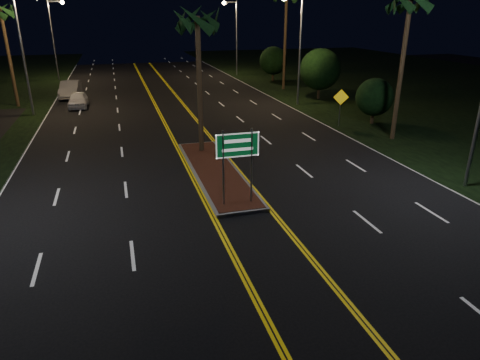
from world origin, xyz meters
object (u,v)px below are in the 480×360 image
object	(u,v)px
streetlight_right_mid	(296,38)
shrub_far	(273,61)
streetlight_right_far	(234,29)
shrub_mid	(320,69)
car_far	(70,88)
highway_sign	(238,152)
palm_median	(197,20)
median_island	(215,171)
palm_left_far	(0,11)
palm_right_near	(410,2)
warning_sign	(341,102)
streetlight_left_far	(55,31)
car_near	(78,98)
streetlight_left_mid	(26,41)
shrub_near	(375,97)

from	to	relation	value
streetlight_right_mid	shrub_far	size ratio (longest dim) A/B	2.27
streetlight_right_far	shrub_mid	size ratio (longest dim) A/B	1.95
streetlight_right_mid	car_far	size ratio (longest dim) A/B	1.65
highway_sign	palm_median	bearing A→B (deg)	90.00
streetlight_right_mid	shrub_mid	distance (m)	4.90
streetlight_right_mid	median_island	bearing A→B (deg)	-125.28
streetlight_right_mid	palm_left_far	world-z (taller)	streetlight_right_mid
shrub_mid	streetlight_right_far	bearing A→B (deg)	100.66
median_island	highway_sign	xyz separation A→B (m)	(0.00, -4.20, 2.32)
highway_sign	palm_right_near	size ratio (longest dim) A/B	0.34
median_island	palm_median	world-z (taller)	palm_median
car_far	warning_sign	xyz separation A→B (m)	(19.46, -17.11, 0.81)
warning_sign	streetlight_left_far	bearing A→B (deg)	141.04
streetlight_left_far	car_far	xyz separation A→B (m)	(1.96, -12.86, -4.75)
streetlight_right_far	shrub_far	bearing A→B (deg)	-62.02
car_near	streetlight_right_far	bearing A→B (deg)	41.61
highway_sign	streetlight_left_mid	size ratio (longest dim) A/B	0.36
median_island	palm_right_near	xyz separation A→B (m)	(12.50, 3.00, 8.13)
highway_sign	car_far	world-z (taller)	highway_sign
streetlight_left_far	shrub_near	xyz separation A→B (m)	(24.11, -30.00, -3.71)
streetlight_right_mid	streetlight_right_far	world-z (taller)	same
palm_left_far	car_far	world-z (taller)	palm_left_far
palm_right_near	warning_sign	distance (m)	7.83
shrub_near	car_near	distance (m)	24.47
palm_median	shrub_mid	xyz separation A→B (m)	(14.00, 13.50, -4.55)
streetlight_left_mid	palm_right_near	world-z (taller)	palm_right_near
streetlight_right_far	car_near	xyz separation A→B (m)	(-18.31, -15.84, -4.90)
streetlight_left_far	shrub_far	bearing A→B (deg)	-18.14
shrub_far	palm_median	bearing A→B (deg)	-118.42
shrub_far	warning_sign	size ratio (longest dim) A/B	1.51
shrub_far	warning_sign	distance (m)	22.18
shrub_mid	shrub_far	bearing A→B (deg)	90.95
highway_sign	shrub_mid	xyz separation A→B (m)	(14.00, 21.20, 0.32)
shrub_far	warning_sign	bearing A→B (deg)	-97.77
streetlight_left_far	palm_median	size ratio (longest dim) A/B	1.08
highway_sign	streetlight_left_mid	distance (m)	23.93
streetlight_right_far	car_far	xyz separation A→B (m)	(-19.27, -10.86, -4.75)
highway_sign	streetlight_left_mid	world-z (taller)	streetlight_left_mid
median_island	streetlight_left_far	world-z (taller)	streetlight_left_far
car_near	warning_sign	size ratio (longest dim) A/B	1.73
streetlight_left_far	streetlight_left_mid	bearing A→B (deg)	-90.00
streetlight_right_far	shrub_near	xyz separation A→B (m)	(2.89, -28.00, -3.71)
warning_sign	palm_median	bearing A→B (deg)	-146.41
palm_median	streetlight_right_mid	bearing A→B (deg)	47.30
palm_left_far	shrub_mid	size ratio (longest dim) A/B	1.90
streetlight_left_far	streetlight_right_far	xyz separation A→B (m)	(21.23, -2.00, 0.00)
streetlight_right_mid	car_near	xyz separation A→B (m)	(-18.31, 4.16, -4.90)
streetlight_right_mid	streetlight_right_far	size ratio (longest dim) A/B	1.00
palm_median	palm_left_far	distance (m)	21.69
highway_sign	streetlight_right_mid	distance (m)	22.18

